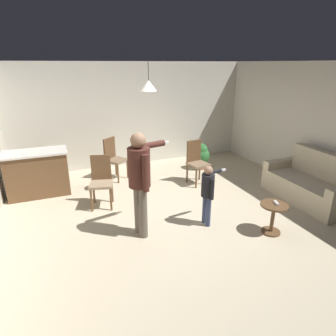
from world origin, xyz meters
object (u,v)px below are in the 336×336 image
(person_adult, at_px, (140,174))
(dining_chair_centre_back, at_px, (196,160))
(dining_chair_by_counter, at_px, (101,179))
(spare_remote_on_table, at_px, (276,203))
(couch_floral, at_px, (310,185))
(person_child, at_px, (208,189))
(dining_chair_near_wall, at_px, (114,157))
(side_table_by_couch, at_px, (273,215))
(potted_plant_corner, at_px, (201,155))
(kitchen_counter, at_px, (38,173))

(person_adult, height_order, dining_chair_centre_back, person_adult)
(dining_chair_by_counter, relative_size, spare_remote_on_table, 7.69)
(couch_floral, height_order, person_adult, person_adult)
(person_child, bearing_deg, dining_chair_near_wall, -166.39)
(person_child, bearing_deg, side_table_by_couch, 46.71)
(person_child, xyz_separation_m, potted_plant_corner, (1.25, 2.56, -0.29))
(dining_chair_by_counter, bearing_deg, dining_chair_near_wall, -96.48)
(potted_plant_corner, bearing_deg, person_child, -115.99)
(dining_chair_centre_back, height_order, potted_plant_corner, dining_chair_centre_back)
(couch_floral, bearing_deg, spare_remote_on_table, 115.37)
(person_child, distance_m, dining_chair_centre_back, 1.88)
(person_child, relative_size, dining_chair_centre_back, 1.08)
(dining_chair_near_wall, relative_size, spare_remote_on_table, 7.69)
(dining_chair_centre_back, bearing_deg, side_table_by_couch, 85.37)
(kitchen_counter, distance_m, person_adult, 2.84)
(kitchen_counter, xyz_separation_m, dining_chair_by_counter, (1.15, -1.01, 0.07))
(dining_chair_centre_back, bearing_deg, person_child, 59.69)
(person_child, relative_size, dining_chair_near_wall, 1.08)
(potted_plant_corner, bearing_deg, person_adult, -134.39)
(couch_floral, distance_m, dining_chair_centre_back, 2.42)
(couch_floral, xyz_separation_m, side_table_by_couch, (-1.55, -0.70, -0.00))
(side_table_by_couch, bearing_deg, potted_plant_corner, 83.12)
(kitchen_counter, bearing_deg, couch_floral, -24.79)
(person_adult, bearing_deg, dining_chair_centre_back, 119.84)
(dining_chair_centre_back, xyz_separation_m, potted_plant_corner, (0.56, 0.81, -0.17))
(person_child, distance_m, spare_remote_on_table, 1.11)
(person_adult, relative_size, dining_chair_centre_back, 1.70)
(dining_chair_centre_back, bearing_deg, potted_plant_corner, -133.45)
(couch_floral, xyz_separation_m, person_adult, (-3.54, 0.07, 0.72))
(dining_chair_by_counter, xyz_separation_m, potted_plant_corner, (2.79, 1.15, -0.17))
(dining_chair_centre_back, bearing_deg, dining_chair_near_wall, -38.53)
(dining_chair_near_wall, height_order, dining_chair_centre_back, same)
(kitchen_counter, bearing_deg, dining_chair_near_wall, 10.17)
(potted_plant_corner, bearing_deg, dining_chair_near_wall, 175.94)
(side_table_by_couch, relative_size, spare_remote_on_table, 4.00)
(person_adult, bearing_deg, person_child, 71.53)
(person_adult, bearing_deg, dining_chair_near_wall, 165.84)
(kitchen_counter, relative_size, dining_chair_near_wall, 1.26)
(dining_chair_by_counter, xyz_separation_m, dining_chair_near_wall, (0.52, 1.31, 0.00))
(kitchen_counter, distance_m, side_table_by_couch, 4.69)
(dining_chair_centre_back, height_order, spare_remote_on_table, dining_chair_centre_back)
(kitchen_counter, bearing_deg, dining_chair_by_counter, -41.17)
(side_table_by_couch, distance_m, person_child, 1.12)
(side_table_by_couch, relative_size, person_child, 0.48)
(side_table_by_couch, bearing_deg, dining_chair_by_counter, 139.56)
(dining_chair_by_counter, bearing_deg, side_table_by_couch, 154.70)
(spare_remote_on_table, bearing_deg, dining_chair_near_wall, 119.76)
(spare_remote_on_table, bearing_deg, person_adult, 159.28)
(couch_floral, distance_m, kitchen_counter, 5.63)
(person_adult, bearing_deg, side_table_by_couch, 57.16)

